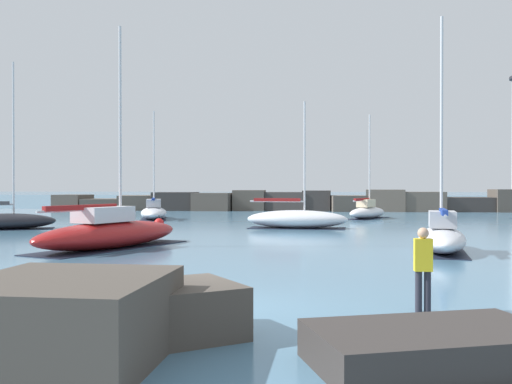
# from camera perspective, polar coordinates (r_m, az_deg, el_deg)

# --- Properties ---
(ground_plane) EXTENTS (600.00, 600.00, 0.00)m
(ground_plane) POSITION_cam_1_polar(r_m,az_deg,el_deg) (12.42, -4.01, -11.52)
(ground_plane) COLOR teal
(open_sea_beyond) EXTENTS (400.00, 116.00, 0.01)m
(open_sea_beyond) POSITION_cam_1_polar(r_m,az_deg,el_deg) (122.87, 5.46, -0.71)
(open_sea_beyond) COLOR teal
(open_sea_beyond) RESTS_ON ground
(breakwater_jetty) EXTENTS (59.71, 7.05, 2.36)m
(breakwater_jetty) POSITION_cam_1_polar(r_m,az_deg,el_deg) (62.89, 5.64, -1.01)
(breakwater_jetty) COLOR #4C443D
(breakwater_jetty) RESTS_ON ground
(foreground_rocks) EXTENTS (16.53, 4.46, 1.26)m
(foreground_rocks) POSITION_cam_1_polar(r_m,az_deg,el_deg) (9.70, -19.91, -11.83)
(foreground_rocks) COLOR #383330
(foreground_rocks) RESTS_ON ground
(sailboat_moored_0) EXTENTS (6.45, 2.70, 7.95)m
(sailboat_moored_0) POSITION_cam_1_polar(r_m,az_deg,el_deg) (35.86, 4.10, -2.70)
(sailboat_moored_0) COLOR white
(sailboat_moored_0) RESTS_ON ground
(sailboat_moored_1) EXTENTS (5.29, 8.46, 9.56)m
(sailboat_moored_1) POSITION_cam_1_polar(r_m,az_deg,el_deg) (24.99, -14.41, -3.95)
(sailboat_moored_1) COLOR maroon
(sailboat_moored_1) RESTS_ON ground
(sailboat_moored_2) EXTENTS (3.80, 7.21, 8.80)m
(sailboat_moored_2) POSITION_cam_1_polar(r_m,az_deg,el_deg) (46.76, -10.19, -1.95)
(sailboat_moored_2) COLOR silver
(sailboat_moored_2) RESTS_ON ground
(sailboat_moored_4) EXTENTS (6.16, 4.20, 10.27)m
(sailboat_moored_4) POSITION_cam_1_polar(r_m,az_deg,el_deg) (38.07, -23.73, -2.63)
(sailboat_moored_4) COLOR black
(sailboat_moored_4) RESTS_ON ground
(sailboat_moored_5) EXTENTS (2.60, 5.63, 9.49)m
(sailboat_moored_5) POSITION_cam_1_polar(r_m,az_deg,el_deg) (23.91, 18.09, -4.23)
(sailboat_moored_5) COLOR silver
(sailboat_moored_5) RESTS_ON ground
(sailboat_moored_6) EXTENTS (4.28, 6.19, 8.61)m
(sailboat_moored_6) POSITION_cam_1_polar(r_m,az_deg,el_deg) (47.72, 11.06, -1.91)
(sailboat_moored_6) COLOR white
(sailboat_moored_6) RESTS_ON ground
(mooring_buoy_orange_near) EXTENTS (0.62, 0.62, 0.82)m
(mooring_buoy_orange_near) POSITION_cam_1_polar(r_m,az_deg,el_deg) (36.60, -9.67, -3.08)
(mooring_buoy_orange_near) COLOR red
(mooring_buoy_orange_near) RESTS_ON ground
(person_on_rocks) EXTENTS (0.36, 0.23, 1.75)m
(person_on_rocks) POSITION_cam_1_polar(r_m,az_deg,el_deg) (12.36, 16.37, -6.98)
(person_on_rocks) COLOR #282833
(person_on_rocks) RESTS_ON ground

